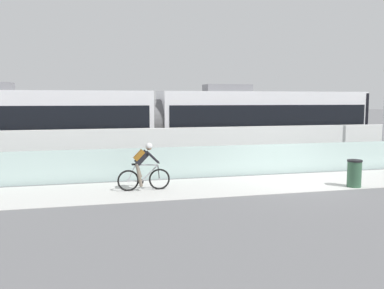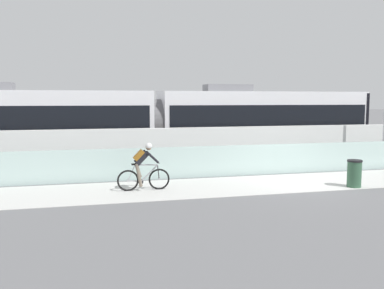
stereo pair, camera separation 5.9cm
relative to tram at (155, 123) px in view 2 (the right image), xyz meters
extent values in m
plane|color=slate|center=(4.28, -6.85, -1.89)|extent=(200.00, 200.00, 0.00)
cube|color=silver|center=(4.28, -6.85, -1.89)|extent=(32.00, 3.20, 0.01)
cube|color=#ADC6C1|center=(4.28, -5.00, -1.28)|extent=(32.00, 0.05, 1.23)
cube|color=silver|center=(4.28, -3.20, -0.98)|extent=(32.00, 0.36, 1.83)
cube|color=#595654|center=(4.28, -0.72, -1.89)|extent=(32.00, 0.08, 0.01)
cube|color=#595654|center=(4.28, 0.72, -1.89)|extent=(32.00, 0.08, 0.01)
cube|color=silver|center=(-5.74, 0.00, 0.01)|extent=(11.00, 2.50, 3.10)
cube|color=black|center=(-5.74, 0.00, 0.36)|extent=(10.56, 2.54, 1.04)
cube|color=orange|center=(-5.74, 0.00, -1.36)|extent=(10.78, 2.53, 0.28)
cube|color=#232326|center=(-2.22, 0.00, -1.53)|extent=(1.40, 1.88, 0.20)
cylinder|color=black|center=(-2.22, -0.72, -1.59)|extent=(0.60, 0.10, 0.60)
cylinder|color=black|center=(-2.22, 0.72, -1.59)|extent=(0.60, 0.10, 0.60)
cube|color=silver|center=(5.76, 0.00, 0.01)|extent=(11.00, 2.50, 3.10)
cube|color=black|center=(5.76, 0.00, 0.36)|extent=(10.56, 2.54, 1.04)
cube|color=orange|center=(5.76, 0.00, -1.36)|extent=(10.78, 2.53, 0.28)
cube|color=slate|center=(3.78, 0.00, 1.74)|extent=(2.40, 1.10, 0.36)
cube|color=#232326|center=(2.24, 0.00, -1.53)|extent=(1.40, 1.88, 0.20)
cylinder|color=black|center=(2.24, -0.72, -1.59)|extent=(0.60, 0.10, 0.60)
cylinder|color=black|center=(2.24, 0.72, -1.59)|extent=(0.60, 0.10, 0.60)
cube|color=#232326|center=(9.28, 0.00, -1.53)|extent=(1.40, 1.88, 0.20)
cylinder|color=black|center=(9.28, -0.72, -1.59)|extent=(0.60, 0.10, 0.60)
cylinder|color=black|center=(9.28, 0.72, -1.59)|extent=(0.60, 0.10, 0.60)
cube|color=black|center=(11.21, 0.00, 0.01)|extent=(0.16, 2.54, 2.94)
cylinder|color=#59595B|center=(0.01, 0.00, 0.01)|extent=(0.60, 2.30, 2.30)
torus|color=black|center=(-0.96, -6.85, -1.53)|extent=(0.72, 0.06, 0.72)
cylinder|color=#99999E|center=(-0.96, -6.85, -1.53)|extent=(0.07, 0.10, 0.07)
torus|color=black|center=(-2.01, -6.85, -1.53)|extent=(0.72, 0.06, 0.72)
cylinder|color=#99999E|center=(-2.01, -6.85, -1.53)|extent=(0.07, 0.10, 0.07)
cylinder|color=#99999E|center=(-1.30, -6.85, -1.32)|extent=(0.60, 0.04, 0.58)
cylinder|color=#99999E|center=(-1.68, -6.85, -1.30)|extent=(0.22, 0.04, 0.59)
cylinder|color=#99999E|center=(-1.39, -6.85, -1.03)|extent=(0.76, 0.04, 0.07)
cylinder|color=#99999E|center=(-1.80, -6.85, -1.56)|extent=(0.43, 0.03, 0.09)
cylinder|color=#99999E|center=(-1.89, -6.85, -1.27)|extent=(0.27, 0.02, 0.53)
cylinder|color=black|center=(-0.99, -6.85, -1.29)|extent=(0.08, 0.03, 0.49)
cube|color=black|center=(-1.77, -6.85, -0.99)|extent=(0.24, 0.10, 0.05)
cylinder|color=black|center=(-1.01, -6.85, -0.94)|extent=(0.03, 0.58, 0.03)
cylinder|color=#262628|center=(-1.59, -6.85, -1.59)|extent=(0.18, 0.02, 0.18)
cube|color=black|center=(-1.55, -6.85, -0.78)|extent=(0.50, 0.28, 0.51)
cube|color=#8C5919|center=(-1.64, -6.85, -0.69)|extent=(0.38, 0.30, 0.38)
sphere|color=#997051|center=(-1.31, -6.85, -0.43)|extent=(0.20, 0.20, 0.20)
sphere|color=silver|center=(-1.31, -6.85, -0.40)|extent=(0.23, 0.23, 0.23)
cylinder|color=black|center=(-1.19, -7.01, -0.77)|extent=(0.41, 0.08, 0.41)
cylinder|color=black|center=(-1.19, -6.69, -0.77)|extent=(0.41, 0.08, 0.41)
cylinder|color=#726656|center=(-1.66, -6.94, -1.35)|extent=(0.25, 0.11, 0.79)
cylinder|color=#726656|center=(-1.66, -6.76, -1.21)|extent=(0.25, 0.11, 0.52)
cylinder|color=gray|center=(9.55, -4.70, -1.79)|extent=(0.24, 0.24, 0.20)
cylinder|color=#33593F|center=(5.69, -8.10, -1.44)|extent=(0.48, 0.48, 0.90)
cylinder|color=black|center=(5.69, -8.10, -0.96)|extent=(0.51, 0.51, 0.06)
camera|label=1|loc=(-3.29, -20.62, 1.15)|focal=39.11mm
camera|label=2|loc=(-3.23, -20.64, 1.15)|focal=39.11mm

